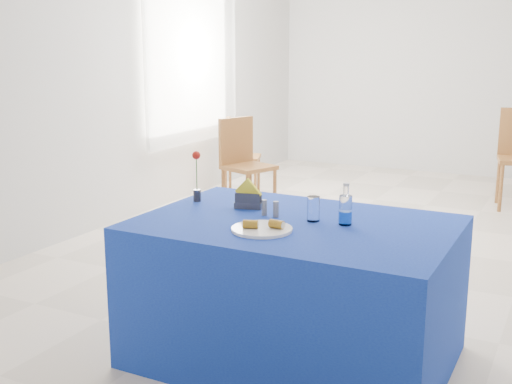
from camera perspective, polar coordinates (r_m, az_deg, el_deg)
floor at (r=5.60m, az=11.37°, el=-4.56°), size 7.00×7.00×0.00m
room_shell at (r=5.36m, az=12.21°, el=13.61°), size 7.00×7.00×7.00m
window_pane at (r=7.12m, az=-6.01°, el=11.92°), size 0.04×1.50×1.60m
curtain at (r=7.08m, az=-5.53°, el=11.93°), size 0.04×1.75×1.85m
plate at (r=3.14m, az=0.52°, el=-3.32°), size 0.30×0.30×0.01m
drinking_glass at (r=3.32m, az=5.12°, el=-1.50°), size 0.07×0.07×0.13m
salt_shaker at (r=3.42m, az=0.74°, el=-1.39°), size 0.03×0.03×0.08m
pepper_shaker at (r=3.39m, az=1.78°, el=-1.55°), size 0.03×0.03×0.08m
blue_table at (r=3.43m, az=3.44°, el=-8.76°), size 1.60×1.10×0.76m
water_bottle at (r=3.27m, az=7.95°, el=-1.68°), size 0.07×0.07×0.21m
napkin_holder at (r=3.57m, az=-0.68°, el=-0.70°), size 0.16×0.10×0.17m
rose_vase at (r=3.73m, az=-5.29°, el=1.30°), size 0.05×0.05×0.30m
chair_win_a at (r=6.44m, az=-1.16°, el=3.00°), size 0.55×0.55×0.96m
chair_win_b at (r=7.24m, az=-1.86°, el=3.67°), size 0.50×0.50×0.87m
banana_pieces at (r=3.13m, az=0.70°, el=-2.87°), size 0.19×0.12×0.04m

